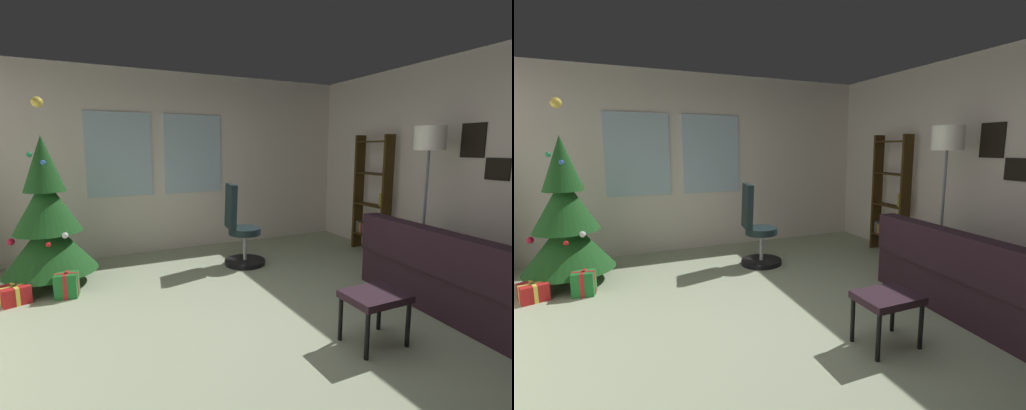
# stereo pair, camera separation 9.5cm
# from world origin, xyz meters

# --- Properties ---
(ground_plane) EXTENTS (5.44, 5.89, 0.10)m
(ground_plane) POSITION_xyz_m (0.00, 0.00, -0.05)
(ground_plane) COLOR #9DA988
(wall_back_with_windows) EXTENTS (5.44, 0.12, 2.72)m
(wall_back_with_windows) POSITION_xyz_m (-0.02, 2.99, 1.36)
(wall_back_with_windows) COLOR silver
(wall_back_with_windows) RESTS_ON ground_plane
(wall_right_with_frames) EXTENTS (0.12, 5.89, 2.72)m
(wall_right_with_frames) POSITION_xyz_m (2.77, 0.00, 1.36)
(wall_right_with_frames) COLOR silver
(wall_right_with_frames) RESTS_ON ground_plane
(couch) EXTENTS (1.58, 2.19, 0.82)m
(couch) POSITION_xyz_m (1.97, -0.57, 0.29)
(couch) COLOR black
(couch) RESTS_ON ground_plane
(footstool) EXTENTS (0.48, 0.38, 0.44)m
(footstool) POSITION_xyz_m (0.62, -0.58, 0.37)
(footstool) COLOR black
(footstool) RESTS_ON ground_plane
(holiday_tree) EXTENTS (1.01, 1.01, 2.15)m
(holiday_tree) POSITION_xyz_m (-1.85, 2.05, 0.73)
(holiday_tree) COLOR #4C331E
(holiday_tree) RESTS_ON ground_plane
(gift_box_red) EXTENTS (0.32, 0.32, 0.19)m
(gift_box_red) POSITION_xyz_m (-2.16, 1.62, 0.09)
(gift_box_red) COLOR red
(gift_box_red) RESTS_ON ground_plane
(gift_box_green) EXTENTS (0.25, 0.22, 0.27)m
(gift_box_green) POSITION_xyz_m (-1.68, 1.56, 0.13)
(gift_box_green) COLOR #1E722D
(gift_box_green) RESTS_ON ground_plane
(office_chair) EXTENTS (0.56, 0.56, 1.12)m
(office_chair) POSITION_xyz_m (0.44, 1.78, 0.44)
(office_chair) COLOR black
(office_chair) RESTS_ON ground_plane
(bookshelf) EXTENTS (0.18, 0.64, 1.78)m
(bookshelf) POSITION_xyz_m (2.50, 1.51, 0.79)
(bookshelf) COLOR #37250C
(bookshelf) RESTS_ON ground_plane
(floor_lamp) EXTENTS (0.35, 0.35, 1.84)m
(floor_lamp) POSITION_xyz_m (2.24, 0.34, 1.57)
(floor_lamp) COLOR slate
(floor_lamp) RESTS_ON ground_plane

